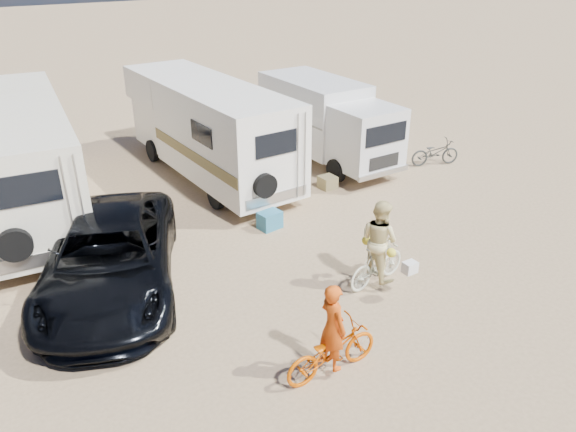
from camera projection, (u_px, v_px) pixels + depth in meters
ground at (355, 283)px, 12.10m from camera, size 140.00×140.00×0.00m
rv_main at (208, 131)px, 17.12m from camera, size 2.56×7.77×2.97m
rv_left at (24, 163)px, 14.51m from camera, size 3.10×8.20×3.05m
box_truck at (328, 123)px, 18.41m from camera, size 2.08×5.71×2.66m
dark_suv at (110, 257)px, 11.55m from camera, size 4.55×6.24×1.58m
bike_man at (332, 351)px, 9.36m from camera, size 1.82×0.65×0.95m
bike_woman at (377, 264)px, 11.89m from camera, size 1.67×0.68×0.98m
rider_man at (332, 335)px, 9.21m from camera, size 0.39×0.59×1.62m
rider_woman at (379, 247)px, 11.71m from camera, size 0.80×0.96×1.81m
bike_parked at (435, 152)px, 18.43m from camera, size 1.77×1.10×0.88m
cooler at (270, 220)px, 14.35m from camera, size 0.63×0.50×0.46m
crate at (328, 182)px, 16.76m from camera, size 0.49×0.49×0.38m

